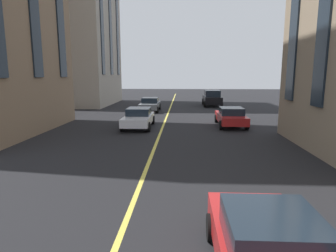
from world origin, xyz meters
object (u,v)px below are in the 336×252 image
at_px(car_black_parked_a, 212,98).
at_px(car_red_far, 268,247).
at_px(car_white_mid, 139,118).
at_px(car_red_near, 231,116).
at_px(car_grey_oncoming, 150,104).

height_order(car_black_parked_a, car_red_far, car_black_parked_a).
distance_m(car_white_mid, car_red_near, 6.64).
distance_m(car_red_near, car_red_far, 16.31).
distance_m(car_black_parked_a, car_red_near, 13.79).
xyz_separation_m(car_black_parked_a, car_white_mid, (-14.69, 6.58, -0.27)).
relative_size(car_white_mid, car_red_far, 1.13).
height_order(car_white_mid, car_red_far, car_red_far).
relative_size(car_grey_oncoming, car_red_near, 1.00).
bearing_deg(car_red_far, car_red_near, -6.94).
bearing_deg(car_white_mid, car_black_parked_a, -24.12).
height_order(car_black_parked_a, car_grey_oncoming, car_black_parked_a).
xyz_separation_m(car_black_parked_a, car_red_near, (-13.78, -0.00, -0.27)).
distance_m(car_grey_oncoming, car_red_near, 10.90).
bearing_deg(car_white_mid, car_grey_oncoming, 1.54).
relative_size(car_black_parked_a, car_white_mid, 1.07).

